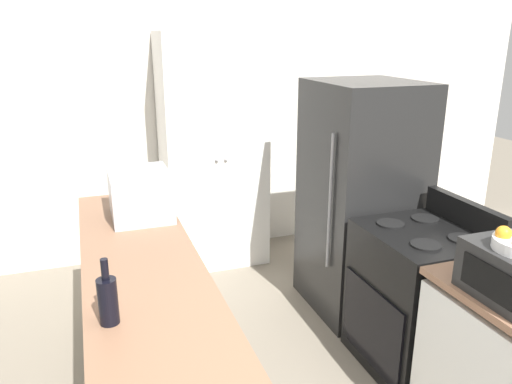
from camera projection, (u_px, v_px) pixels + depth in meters
The scene contains 8 objects.
wall_back at pixel (200, 117), 4.62m from camera, with size 7.00×0.06×2.60m.
counter_left at pixel (148, 343), 2.71m from camera, with size 0.60×2.49×0.92m.
counter_right at pixel (510, 378), 2.43m from camera, with size 0.60×0.74×0.92m.
pantry_cabinet at pixel (213, 152), 4.43m from camera, with size 0.89×0.56×2.06m.
stove at pixel (418, 299), 3.11m from camera, with size 0.66×0.72×1.08m.
refrigerator at pixel (360, 199), 3.71m from camera, with size 0.73×0.79×1.73m.
microwave at pixel (141, 194), 3.18m from camera, with size 0.38×0.45×0.30m.
wine_bottle at pixel (108, 299), 2.01m from camera, with size 0.08×0.08×0.29m.
Camera 1 is at (-1.03, -1.04, 2.05)m, focal length 35.00 mm.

